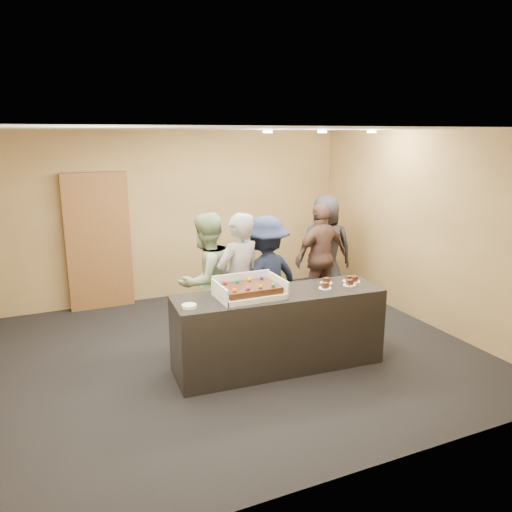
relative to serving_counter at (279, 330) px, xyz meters
name	(u,v)px	position (x,y,z in m)	size (l,w,h in m)	color
room	(224,248)	(-0.45, 0.55, 0.90)	(6.04, 6.00, 2.70)	black
serving_counter	(279,330)	(0.00, 0.00, 0.00)	(2.40, 0.70, 0.90)	black
storage_cabinet	(98,242)	(-1.59, 2.96, 0.60)	(0.95, 0.15, 2.09)	brown
cake_box	(249,292)	(-0.36, 0.03, 0.50)	(0.72, 0.50, 0.21)	white
sheet_cake	(250,288)	(-0.36, 0.00, 0.55)	(0.62, 0.43, 0.12)	#351B0C
plate_stack	(189,306)	(-1.07, -0.07, 0.47)	(0.15, 0.15, 0.04)	white
slice_a	(325,287)	(0.56, -0.08, 0.47)	(0.15, 0.15, 0.07)	white
slice_b	(326,281)	(0.68, 0.09, 0.47)	(0.15, 0.15, 0.07)	white
slice_c	(350,283)	(0.89, -0.09, 0.47)	(0.15, 0.15, 0.07)	white
slice_d	(349,279)	(0.98, 0.05, 0.47)	(0.15, 0.15, 0.07)	white
slice_e	(354,280)	(1.02, 0.01, 0.47)	(0.15, 0.15, 0.07)	white
person_server_grey	(239,284)	(-0.25, 0.58, 0.42)	(0.64, 0.42, 1.75)	gray
person_sage_man	(206,281)	(-0.56, 0.92, 0.41)	(0.83, 0.65, 1.71)	#8FA87B
person_navy_man	(265,280)	(0.18, 0.75, 0.37)	(1.07, 0.61, 1.65)	#1A233E
person_brown_extra	(321,257)	(1.49, 1.54, 0.37)	(0.96, 0.40, 1.64)	brown
person_dark_suit	(325,250)	(1.69, 1.74, 0.42)	(0.85, 0.55, 1.73)	#24242A
ceiling_spotlights	(322,132)	(1.15, 1.05, 2.22)	(1.72, 0.12, 0.03)	#FFEAC6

